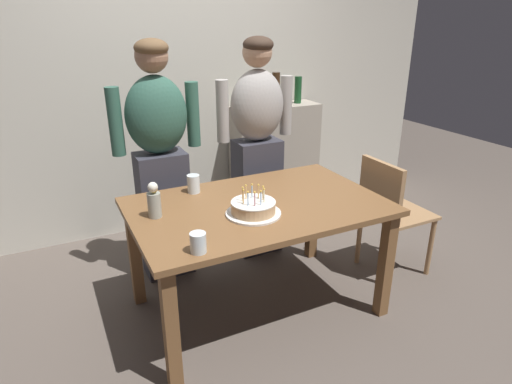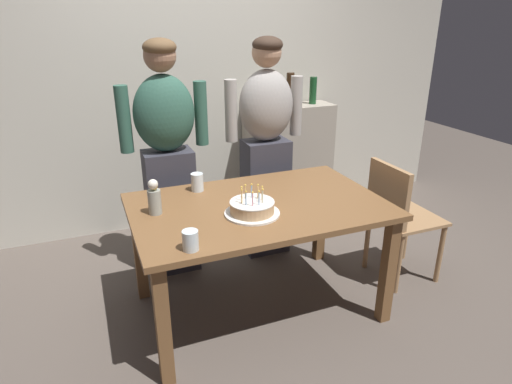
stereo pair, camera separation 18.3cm
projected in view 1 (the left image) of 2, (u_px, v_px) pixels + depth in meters
ground_plane at (258, 306)px, 2.89m from camera, size 10.00×10.00×0.00m
back_wall at (175, 78)px, 3.70m from camera, size 5.20×0.10×2.60m
dining_table at (258, 218)px, 2.66m from camera, size 1.50×0.96×0.74m
birthday_cake at (253, 208)px, 2.47m from camera, size 0.32×0.32×0.16m
water_glass_near at (198, 243)px, 2.06m from camera, size 0.08×0.08×0.10m
water_glass_far at (193, 184)px, 2.77m from camera, size 0.08×0.08×0.12m
flower_vase at (154, 201)px, 2.41m from camera, size 0.07×0.07×0.21m
person_man_bearded at (160, 160)px, 2.99m from camera, size 0.61×0.27×1.66m
person_woman_cardigan at (257, 146)px, 3.30m from camera, size 0.61×0.27×1.66m
dining_chair at (389, 208)px, 3.11m from camera, size 0.42×0.42×0.87m
shelf_cabinet at (275, 159)px, 4.16m from camera, size 0.82×0.30×1.32m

